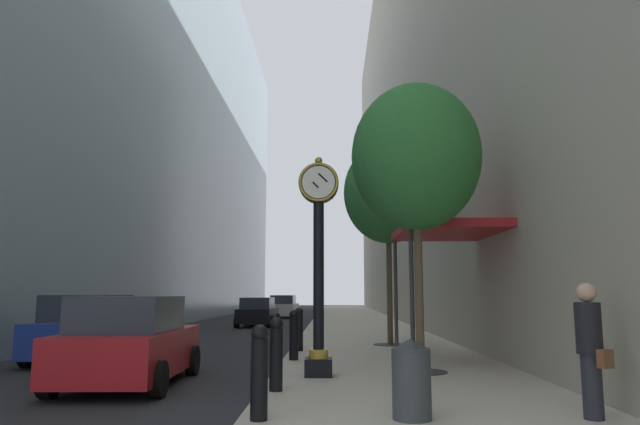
% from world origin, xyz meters
% --- Properties ---
extents(ground_plane, '(110.00, 110.00, 0.00)m').
position_xyz_m(ground_plane, '(0.00, 27.00, 0.00)').
color(ground_plane, '#262628').
rests_on(ground_plane, ground).
extents(sidewalk_right, '(5.33, 80.00, 0.14)m').
position_xyz_m(sidewalk_right, '(2.66, 30.00, 0.07)').
color(sidewalk_right, '#BCB29E').
rests_on(sidewalk_right, ground).
extents(building_block_left, '(9.00, 80.00, 29.22)m').
position_xyz_m(building_block_left, '(-11.99, 30.00, 14.61)').
color(building_block_left, '#93A8B7').
rests_on(building_block_left, ground).
extents(building_block_right, '(9.00, 80.00, 30.30)m').
position_xyz_m(building_block_right, '(9.83, 30.00, 15.15)').
color(building_block_right, '#A89E89').
rests_on(building_block_right, ground).
extents(street_clock, '(0.84, 0.55, 4.51)m').
position_xyz_m(street_clock, '(0.98, 7.90, 2.62)').
color(street_clock, black).
rests_on(street_clock, sidewalk_right).
extents(bollard_nearest, '(0.24, 0.24, 1.23)m').
position_xyz_m(bollard_nearest, '(0.29, 3.90, 0.78)').
color(bollard_nearest, black).
rests_on(bollard_nearest, sidewalk_right).
extents(bollard_second, '(0.24, 0.24, 1.23)m').
position_xyz_m(bollard_second, '(0.29, 6.16, 0.78)').
color(bollard_second, black).
rests_on(bollard_second, sidewalk_right).
extents(bollard_fourth, '(0.24, 0.24, 1.23)m').
position_xyz_m(bollard_fourth, '(0.29, 10.68, 0.78)').
color(bollard_fourth, black).
rests_on(bollard_fourth, sidewalk_right).
extents(bollard_fifth, '(0.24, 0.24, 1.23)m').
position_xyz_m(bollard_fifth, '(0.29, 12.94, 0.78)').
color(bollard_fifth, black).
rests_on(bollard_fifth, sidewalk_right).
extents(street_tree_near, '(2.86, 2.86, 6.30)m').
position_xyz_m(street_tree_near, '(3.12, 8.54, 4.78)').
color(street_tree_near, '#333335').
rests_on(street_tree_near, sidewalk_right).
extents(street_tree_mid_near, '(2.95, 2.95, 6.68)m').
position_xyz_m(street_tree_mid_near, '(3.12, 14.91, 5.10)').
color(street_tree_mid_near, '#333335').
rests_on(street_tree_mid_near, sidewalk_right).
extents(trash_bin, '(0.53, 0.53, 1.05)m').
position_xyz_m(trash_bin, '(2.31, 4.00, 0.68)').
color(trash_bin, '#383D42').
rests_on(trash_bin, sidewalk_right).
extents(pedestrian_walking, '(0.46, 0.52, 1.79)m').
position_xyz_m(pedestrian_walking, '(4.72, 4.04, 1.09)').
color(pedestrian_walking, '#23232D').
rests_on(pedestrian_walking, sidewalk_right).
extents(storefront_awning, '(2.40, 3.60, 3.30)m').
position_xyz_m(storefront_awning, '(4.09, 10.41, 3.28)').
color(storefront_awning, maroon).
rests_on(storefront_awning, sidewalk_right).
extents(car_silver_near, '(2.19, 4.23, 1.64)m').
position_xyz_m(car_silver_near, '(-2.34, 38.24, 0.80)').
color(car_silver_near, '#B7BABF').
rests_on(car_silver_near, ground).
extents(car_black_mid, '(2.08, 4.14, 1.56)m').
position_xyz_m(car_black_mid, '(-2.80, 27.39, 0.76)').
color(car_black_mid, black).
rests_on(car_black_mid, ground).
extents(car_red_far, '(2.20, 4.12, 1.73)m').
position_xyz_m(car_red_far, '(-2.72, 7.49, 0.83)').
color(car_red_far, '#AD191E').
rests_on(car_red_far, ground).
extents(car_blue_trailing, '(2.20, 4.51, 1.74)m').
position_xyz_m(car_blue_trailing, '(-5.31, 11.67, 0.84)').
color(car_blue_trailing, navy).
rests_on(car_blue_trailing, ground).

